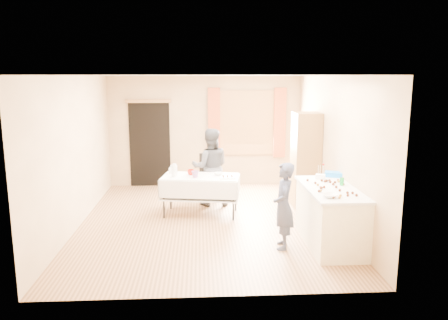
{
  "coord_description": "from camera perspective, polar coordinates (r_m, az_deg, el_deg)",
  "views": [
    {
      "loc": [
        -0.13,
        -7.55,
        2.59
      ],
      "look_at": [
        0.3,
        0.0,
        1.13
      ],
      "focal_mm": 35.0,
      "sensor_mm": 36.0,
      "label": 1
    }
  ],
  "objects": [
    {
      "name": "curtain_right",
      "position": [
        10.46,
        7.29,
        4.84
      ],
      "size": [
        0.28,
        0.06,
        1.65
      ],
      "primitive_type": "cube",
      "color": "#AA4A26",
      "rests_on": "wall_back"
    },
    {
      "name": "pastry_tray",
      "position": [
        8.01,
        0.47,
        -2.29
      ],
      "size": [
        0.28,
        0.21,
        0.02
      ],
      "primitive_type": "cube",
      "rotation": [
        0.0,
        0.0,
        0.02
      ],
      "color": "white",
      "rests_on": "party_table"
    },
    {
      "name": "ceiling",
      "position": [
        7.55,
        -2.34,
        11.06
      ],
      "size": [
        4.5,
        5.5,
        0.02
      ],
      "primitive_type": "cube",
      "color": "white",
      "rests_on": "floor"
    },
    {
      "name": "window_frame",
      "position": [
        10.39,
        3.0,
        4.88
      ],
      "size": [
        1.32,
        0.06,
        1.52
      ],
      "primitive_type": "cube",
      "color": "olive",
      "rests_on": "wall_back"
    },
    {
      "name": "wall_right",
      "position": [
        8.02,
        14.1,
        1.33
      ],
      "size": [
        0.02,
        5.5,
        2.6
      ],
      "primitive_type": "cube",
      "color": "tan",
      "rests_on": "floor"
    },
    {
      "name": "wall_left",
      "position": [
        7.95,
        -18.77,
        0.99
      ],
      "size": [
        0.02,
        5.5,
        2.6
      ],
      "primitive_type": "cube",
      "color": "tan",
      "rests_on": "floor"
    },
    {
      "name": "mixing_bowl",
      "position": [
        6.33,
        13.63,
        -4.54
      ],
      "size": [
        0.28,
        0.28,
        0.05
      ],
      "primitive_type": "imported",
      "rotation": [
        0.0,
        0.0,
        0.18
      ],
      "color": "white",
      "rests_on": "counter"
    },
    {
      "name": "blue_basket",
      "position": [
        7.64,
        14.14,
        -1.82
      ],
      "size": [
        0.35,
        0.29,
        0.08
      ],
      "primitive_type": "cube",
      "rotation": [
        0.0,
        0.0,
        -0.34
      ],
      "color": "#167FF7",
      "rests_on": "counter"
    },
    {
      "name": "woman",
      "position": [
        8.8,
        -1.79,
        -0.94
      ],
      "size": [
        0.77,
        0.6,
        1.57
      ],
      "primitive_type": "imported",
      "rotation": [
        0.0,
        0.0,
        3.15
      ],
      "color": "black",
      "rests_on": "floor"
    },
    {
      "name": "floor",
      "position": [
        7.99,
        -2.19,
        -8.09
      ],
      "size": [
        4.5,
        5.5,
        0.02
      ],
      "primitive_type": "cube",
      "color": "#9E7047",
      "rests_on": "ground"
    },
    {
      "name": "doorway",
      "position": [
        10.47,
        -9.66,
        2.02
      ],
      "size": [
        0.95,
        0.04,
        2.0
      ],
      "primitive_type": "cube",
      "color": "black",
      "rests_on": "floor"
    },
    {
      "name": "chair",
      "position": [
        9.26,
        -1.99,
        -3.46
      ],
      "size": [
        0.42,
        0.42,
        0.98
      ],
      "rotation": [
        0.0,
        0.0,
        -0.03
      ],
      "color": "black",
      "rests_on": "floor"
    },
    {
      "name": "soda_can",
      "position": [
        7.06,
        15.14,
        -2.73
      ],
      "size": [
        0.08,
        0.08,
        0.12
      ],
      "primitive_type": "cylinder",
      "rotation": [
        0.0,
        0.0,
        0.33
      ],
      "color": "#11882D",
      "rests_on": "counter"
    },
    {
      "name": "wall_front",
      "position": [
        4.96,
        -1.68,
        -4.15
      ],
      "size": [
        4.5,
        0.02,
        2.6
      ],
      "primitive_type": "cube",
      "color": "tan",
      "rests_on": "floor"
    },
    {
      "name": "curtain_left",
      "position": [
        10.29,
        -1.31,
        4.83
      ],
      "size": [
        0.28,
        0.06,
        1.65
      ],
      "primitive_type": "cube",
      "color": "#AA4A26",
      "rests_on": "wall_back"
    },
    {
      "name": "bottle",
      "position": [
        8.44,
        -6.93,
        -1.2
      ],
      "size": [
        0.09,
        0.09,
        0.16
      ],
      "primitive_type": "imported",
      "rotation": [
        0.0,
        0.0,
        -0.1
      ],
      "color": "white",
      "rests_on": "party_table"
    },
    {
      "name": "wall_back",
      "position": [
        10.39,
        -2.54,
        3.77
      ],
      "size": [
        4.5,
        0.02,
        2.6
      ],
      "primitive_type": "cube",
      "color": "tan",
      "rests_on": "floor"
    },
    {
      "name": "window_pane",
      "position": [
        10.38,
        3.0,
        4.87
      ],
      "size": [
        1.2,
        0.02,
        1.4
      ],
      "primitive_type": "cube",
      "color": "white",
      "rests_on": "wall_back"
    },
    {
      "name": "cup_red",
      "position": [
        8.27,
        -4.35,
        -1.61
      ],
      "size": [
        0.24,
        0.24,
        0.1
      ],
      "primitive_type": "imported",
      "rotation": [
        0.0,
        0.0,
        -0.48
      ],
      "color": "#B20D02",
      "rests_on": "party_table"
    },
    {
      "name": "cup_rainbow",
      "position": [
        8.04,
        -3.79,
        -1.88
      ],
      "size": [
        0.23,
        0.23,
        0.12
      ],
      "primitive_type": "imported",
      "rotation": [
        0.0,
        0.0,
        -0.41
      ],
      "color": "red",
      "rests_on": "party_table"
    },
    {
      "name": "cake_balls",
      "position": [
        6.86,
        13.88,
        -3.41
      ],
      "size": [
        0.53,
        1.08,
        0.04
      ],
      "color": "#3F2314",
      "rests_on": "counter"
    },
    {
      "name": "girl",
      "position": [
        6.67,
        7.79,
        -5.97
      ],
      "size": [
        0.56,
        0.44,
        1.33
      ],
      "primitive_type": "imported",
      "rotation": [
        0.0,
        0.0,
        -1.7
      ],
      "color": "#282D46",
      "rests_on": "floor"
    },
    {
      "name": "party_table",
      "position": [
        8.26,
        -3.08,
        -4.15
      ],
      "size": [
        1.54,
        0.96,
        0.75
      ],
      "rotation": [
        0.0,
        0.0,
        -0.15
      ],
      "color": "black",
      "rests_on": "floor"
    },
    {
      "name": "pitcher",
      "position": [
        8.14,
        -6.5,
        -1.43
      ],
      "size": [
        0.13,
        0.13,
        0.22
      ],
      "primitive_type": "cylinder",
      "rotation": [
        0.0,
        0.0,
        0.17
      ],
      "color": "silver",
      "rests_on": "party_table"
    },
    {
      "name": "counter",
      "position": [
        7.02,
        13.71,
        -7.12
      ],
      "size": [
        0.79,
        1.67,
        0.91
      ],
      "color": "#F4EBC5",
      "rests_on": "floor"
    },
    {
      "name": "cabinet",
      "position": [
        8.87,
        10.6,
        0.04
      ],
      "size": [
        0.5,
        0.6,
        1.89
      ],
      "primitive_type": "cube",
      "color": "brown",
      "rests_on": "floor"
    },
    {
      "name": "foam_block",
      "position": [
        7.41,
        12.47,
        -2.14
      ],
      "size": [
        0.18,
        0.15,
        0.08
      ],
      "primitive_type": "cube",
      "rotation": [
        0.0,
        0.0,
        -0.39
      ],
      "color": "white",
      "rests_on": "counter"
    },
    {
      "name": "small_bowl",
      "position": [
        8.24,
        -0.73,
        -1.81
      ],
      "size": [
        0.24,
        0.24,
        0.05
      ],
      "primitive_type": "imported",
      "rotation": [
        0.0,
        0.0,
        -0.25
      ],
      "color": "white",
      "rests_on": "party_table"
    },
    {
      "name": "door_lintel",
      "position": [
        10.33,
        -9.86,
        7.59
      ],
      "size": [
        1.05,
        0.06,
        0.08
      ],
      "primitive_type": "cube",
      "color": "olive",
      "rests_on": "wall_back"
    }
  ]
}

